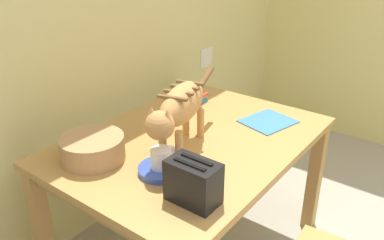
# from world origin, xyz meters

# --- Properties ---
(wall_rear) EXTENTS (4.68, 0.11, 2.50)m
(wall_rear) POSITION_xyz_m (0.00, 2.25, 1.25)
(wall_rear) COLOR #DCD17F
(wall_rear) RESTS_ON ground_plane
(dining_table) EXTENTS (1.35, 0.99, 0.74)m
(dining_table) POSITION_xyz_m (0.01, 1.55, 0.66)
(dining_table) COLOR #BB8C49
(dining_table) RESTS_ON ground_plane
(cat) EXTENTS (0.70, 0.26, 0.31)m
(cat) POSITION_xyz_m (-0.12, 1.52, 0.96)
(cat) COLOR tan
(cat) RESTS_ON dining_table
(saucer_bowl) EXTENTS (0.20, 0.20, 0.03)m
(saucer_bowl) POSITION_xyz_m (-0.32, 1.47, 0.75)
(saucer_bowl) COLOR #3653B6
(saucer_bowl) RESTS_ON dining_table
(coffee_mug) EXTENTS (0.13, 0.09, 0.09)m
(coffee_mug) POSITION_xyz_m (-0.32, 1.47, 0.81)
(coffee_mug) COLOR white
(coffee_mug) RESTS_ON saucer_bowl
(magazine) EXTENTS (0.31, 0.29, 0.01)m
(magazine) POSITION_xyz_m (0.41, 1.34, 0.74)
(magazine) COLOR #3D80BD
(magazine) RESTS_ON dining_table
(book_stack) EXTENTS (0.19, 0.14, 0.05)m
(book_stack) POSITION_xyz_m (0.37, 1.83, 0.77)
(book_stack) COLOR #358FD0
(book_stack) RESTS_ON dining_table
(wicker_basket) EXTENTS (0.29, 0.29, 0.11)m
(wicker_basket) POSITION_xyz_m (-0.43, 1.79, 0.80)
(wicker_basket) COLOR tan
(wicker_basket) RESTS_ON dining_table
(toaster) EXTENTS (0.12, 0.20, 0.18)m
(toaster) POSITION_xyz_m (-0.40, 1.24, 0.82)
(toaster) COLOR black
(toaster) RESTS_ON dining_table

